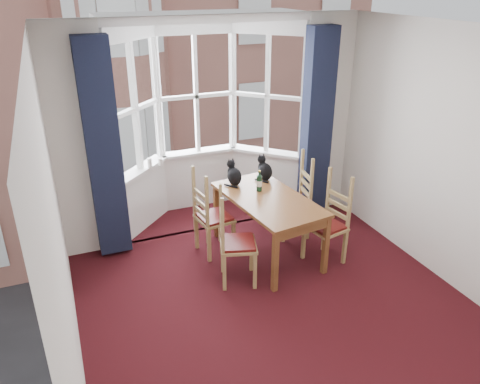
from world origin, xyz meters
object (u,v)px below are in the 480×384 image
cat_left (234,175)px  cat_right (265,170)px  dining_table (268,204)px  chair_right_far (299,202)px  candle_short (160,162)px  chair_left_far (208,220)px  wine_bottle (259,182)px  chair_left_near (230,245)px  candle_tall (150,163)px  chair_right_near (331,225)px

cat_left → cat_right: cat_right is taller
dining_table → chair_right_far: (0.61, 0.31, -0.22)m
candle_short → chair_left_far: bearing=-72.8°
chair_left_far → candle_short: (-0.32, 1.03, 0.45)m
dining_table → wine_bottle: bearing=94.8°
chair_right_far → candle_short: bearing=148.1°
chair_left_near → candle_tall: 1.79m
cat_left → candle_tall: (-0.92, 0.75, 0.03)m
chair_right_far → cat_right: (-0.41, 0.22, 0.44)m
dining_table → chair_right_far: size_ratio=1.73×
chair_left_far → chair_right_near: (1.34, -0.68, 0.00)m
cat_right → wine_bottle: size_ratio=1.26×
chair_right_far → candle_tall: bearing=151.1°
chair_left_near → wine_bottle: wine_bottle is taller
chair_left_far → candle_short: 1.17m
candle_short → chair_left_near: bearing=-77.9°
chair_right_far → candle_tall: 2.06m
chair_right_far → candle_tall: size_ratio=7.07×
chair_left_near → cat_left: (0.41, 0.90, 0.43)m
chair_left_near → cat_left: bearing=65.8°
chair_left_near → cat_left: cat_left is taller
candle_short → cat_right: bearing=-33.2°
chair_left_far → cat_left: (0.45, 0.25, 0.43)m
chair_right_far → cat_left: 0.97m
candle_tall → candle_short: 0.15m
candle_tall → chair_right_far: bearing=-28.9°
chair_left_near → candle_tall: bearing=107.2°
candle_tall → chair_left_far: bearing=-64.9°
chair_right_far → candle_short: candle_short is taller
cat_left → candle_tall: cat_left is taller
candle_tall → chair_left_near: bearing=-72.8°
cat_left → candle_tall: bearing=140.7°
chair_right_far → wine_bottle: (-0.63, -0.09, 0.43)m
dining_table → chair_right_far: chair_right_far is taller
cat_right → wine_bottle: bearing=-125.0°
chair_left_near → cat_right: bearing=47.2°
chair_left_near → cat_left: 1.08m
wine_bottle → candle_short: bearing=131.9°
dining_table → chair_right_near: 0.80m
wine_bottle → candle_short: 1.47m
candle_short → chair_right_far: bearing=-31.9°
chair_left_near → chair_left_far: same height
chair_left_near → chair_left_far: (-0.04, 0.65, 0.00)m
chair_right_near → chair_left_near: bearing=178.6°
wine_bottle → candle_tall: 1.55m
chair_left_far → wine_bottle: bearing=-5.3°
chair_right_near → candle_short: (-1.66, 1.71, 0.45)m
candle_tall → wine_bottle: bearing=-43.2°
chair_left_near → wine_bottle: size_ratio=3.41×
cat_right → dining_table: bearing=-110.3°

